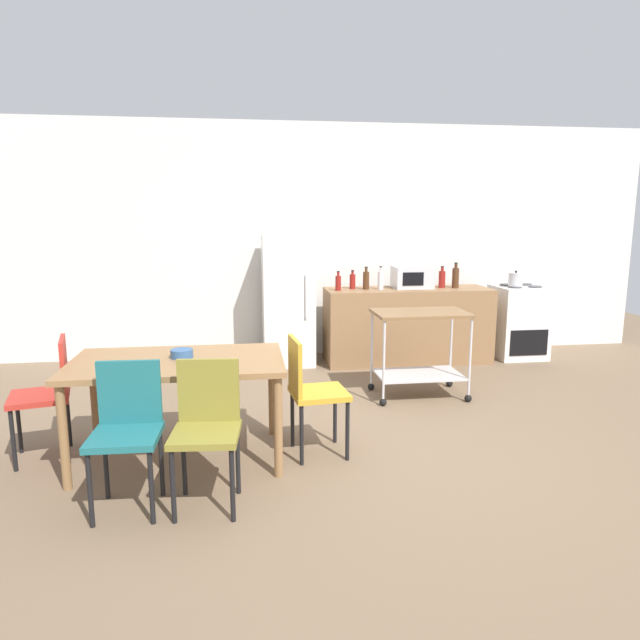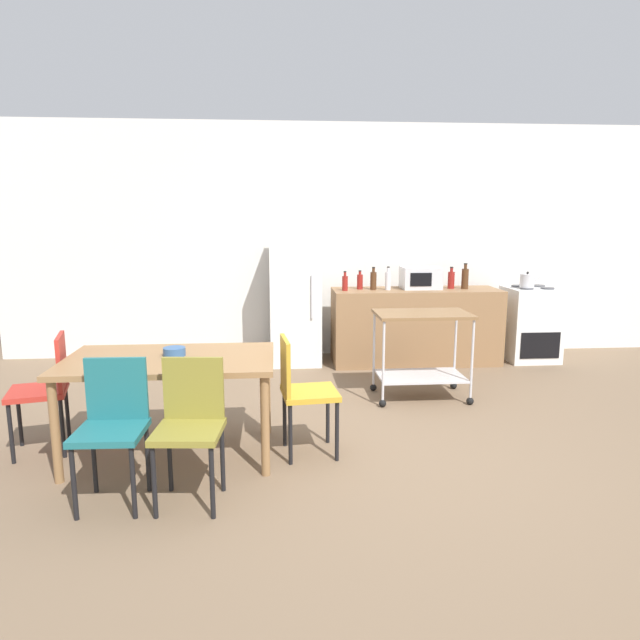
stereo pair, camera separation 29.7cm
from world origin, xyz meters
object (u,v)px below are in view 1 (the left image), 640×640
object	(u,v)px
refrigerator	(288,300)
bottle_sesame_oil	(338,283)
bottle_soda	(381,280)
chair_olive	(207,423)
dining_table	(178,370)
chair_mustard	(310,387)
chair_red	(49,390)
chair_teal	(127,425)
bottle_wine	(366,280)
microwave	(412,277)
bottle_hot_sauce	(442,279)
bottle_vinegar	(456,277)
kitchen_cart	(420,340)
kettle	(516,279)
stove_oven	(518,322)
bottle_sparkling_water	(352,281)
fruit_bowl	(182,354)

from	to	relation	value
refrigerator	bottle_sesame_oil	size ratio (longest dim) A/B	6.74
bottle_soda	chair_olive	bearing A→B (deg)	-120.32
dining_table	refrigerator	distance (m)	2.83
chair_olive	bottle_soda	distance (m)	3.72
chair_olive	bottle_sesame_oil	bearing A→B (deg)	71.87
chair_mustard	chair_red	xyz separation A→B (m)	(-1.89, 0.21, 0.00)
chair_teal	bottle_wine	xyz separation A→B (m)	(2.17, 3.20, 0.49)
chair_olive	refrigerator	world-z (taller)	refrigerator
bottle_wine	microwave	bearing A→B (deg)	4.93
bottle_sesame_oil	bottle_soda	size ratio (longest dim) A/B	0.83
bottle_hot_sauce	bottle_vinegar	xyz separation A→B (m)	(0.16, -0.04, 0.02)
kitchen_cart	kettle	bearing A→B (deg)	38.38
chair_red	bottle_vinegar	distance (m)	4.67
chair_teal	stove_oven	bearing A→B (deg)	39.45
microwave	kettle	world-z (taller)	microwave
bottle_soda	bottle_vinegar	distance (m)	0.94
chair_mustard	bottle_sparkling_water	bearing A→B (deg)	-23.36
refrigerator	kitchen_cart	bearing A→B (deg)	-51.20
refrigerator	bottle_wine	world-z (taller)	refrigerator
stove_oven	bottle_sesame_oil	world-z (taller)	bottle_sesame_oil
refrigerator	bottle_sparkling_water	world-z (taller)	refrigerator
refrigerator	bottle_sesame_oil	distance (m)	0.64
chair_olive	bottle_soda	xyz separation A→B (m)	(1.86, 3.19, 0.50)
chair_red	fruit_bowl	distance (m)	1.01
bottle_hot_sauce	fruit_bowl	bearing A→B (deg)	-138.61
bottle_hot_sauce	stove_oven	bearing A→B (deg)	-0.86
chair_teal	bottle_vinegar	world-z (taller)	bottle_vinegar
chair_olive	bottle_soda	world-z (taller)	bottle_soda
dining_table	stove_oven	world-z (taller)	stove_oven
chair_teal	dining_table	bearing A→B (deg)	71.97
bottle_sesame_oil	bottle_hot_sauce	bearing A→B (deg)	4.09
refrigerator	bottle_soda	xyz separation A→B (m)	(1.10, -0.14, 0.24)
bottle_sesame_oil	kitchen_cart	bearing A→B (deg)	-65.51
kitchen_cart	bottle_sparkling_water	size ratio (longest dim) A/B	4.04
refrigerator	kettle	world-z (taller)	refrigerator
chair_mustard	bottle_hot_sauce	distance (m)	3.30
bottle_soda	microwave	size ratio (longest dim) A/B	0.60
chair_teal	microwave	size ratio (longest dim) A/B	1.93
chair_olive	microwave	bearing A→B (deg)	60.10
chair_olive	bottle_sparkling_water	distance (m)	3.66
chair_olive	dining_table	bearing A→B (deg)	114.20
chair_mustard	microwave	distance (m)	3.12
refrigerator	bottle_sesame_oil	world-z (taller)	refrigerator
chair_red	bottle_sparkling_water	xyz separation A→B (m)	(2.72, 2.44, 0.48)
bottle_wine	chair_mustard	bearing A→B (deg)	-110.76
chair_teal	microwave	bearing A→B (deg)	51.34
stove_oven	microwave	xyz separation A→B (m)	(-1.39, 0.03, 0.58)
chair_red	bottle_soda	bearing A→B (deg)	113.71
kitchen_cart	bottle_wine	distance (m)	1.45
kettle	bottle_hot_sauce	bearing A→B (deg)	172.78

